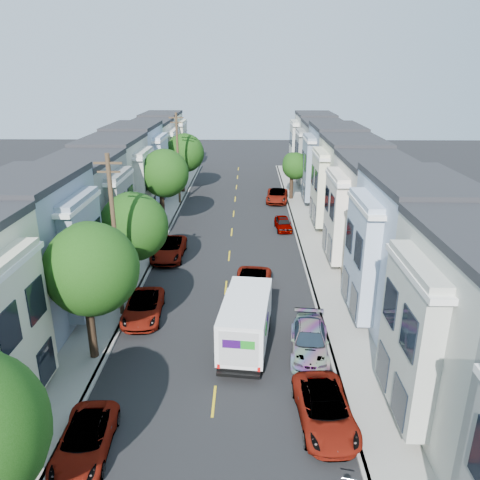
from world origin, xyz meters
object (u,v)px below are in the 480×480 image
at_px(tree_b, 90,269).
at_px(parked_left_d, 169,249).
at_px(utility_pole_near, 115,238).
at_px(tree_c, 132,227).
at_px(fedex_truck, 246,320).
at_px(lead_sedan, 251,285).
at_px(parked_right_c, 283,224).
at_px(parked_right_a, 325,410).
at_px(tree_d, 164,174).
at_px(parked_left_c, 143,308).
at_px(parked_right_b, 309,341).
at_px(tree_far_r, 295,166).
at_px(parked_left_b, 85,441).
at_px(tree_e, 184,153).
at_px(utility_pole_far, 178,159).
at_px(parked_right_d, 277,196).

xyz_separation_m(tree_b, parked_left_d, (1.40, 14.22, -4.42)).
bearing_deg(utility_pole_near, tree_c, 90.02).
distance_m(fedex_truck, lead_sedan, 6.56).
relative_size(utility_pole_near, parked_right_c, 2.63).
xyz_separation_m(tree_b, parked_right_a, (11.20, -4.68, -4.48)).
distance_m(tree_d, lead_sedan, 16.66).
bearing_deg(lead_sedan, parked_left_c, -146.91).
height_order(tree_c, parked_right_b, tree_c).
distance_m(tree_far_r, parked_right_a, 37.49).
relative_size(tree_far_r, parked_left_b, 1.27).
xyz_separation_m(tree_e, utility_pole_near, (0.00, -31.17, 0.23)).
bearing_deg(tree_c, parked_right_b, -35.52).
bearing_deg(tree_b, utility_pole_near, 89.98).
bearing_deg(tree_far_r, utility_pole_near, -115.26).
relative_size(tree_far_r, parked_right_a, 1.12).
bearing_deg(utility_pole_far, fedex_truck, -75.25).
distance_m(tree_b, parked_left_c, 6.43).
bearing_deg(tree_b, parked_right_d, 70.49).
bearing_deg(fedex_truck, utility_pole_far, 111.08).
xyz_separation_m(tree_c, parked_left_b, (1.40, -15.32, -3.86)).
relative_size(parked_left_b, parked_right_a, 0.89).
height_order(tree_e, parked_left_d, tree_e).
height_order(fedex_truck, parked_right_c, fedex_truck).
height_order(tree_d, parked_right_a, tree_d).
distance_m(tree_far_r, parked_right_b, 32.07).
bearing_deg(parked_right_d, parked_right_b, -84.30).
xyz_separation_m(tree_b, parked_right_d, (11.20, 31.61, -4.45)).
height_order(parked_left_d, parked_right_d, parked_left_d).
bearing_deg(tree_c, parked_right_a, -50.20).
distance_m(tree_e, parked_right_d, 12.68).
bearing_deg(lead_sedan, utility_pole_near, -152.58).
height_order(tree_b, parked_right_a, tree_b).
relative_size(tree_e, lead_sedan, 1.39).
distance_m(parked_left_d, parked_right_b, 16.64).
distance_m(utility_pole_far, parked_right_b, 32.22).
height_order(tree_d, lead_sedan, tree_d).
bearing_deg(utility_pole_far, parked_left_c, -86.95).
height_order(parked_right_b, parked_right_d, parked_right_d).
xyz_separation_m(lead_sedan, parked_left_d, (-6.70, 6.54, 0.02)).
relative_size(tree_e, parked_left_c, 1.47).
xyz_separation_m(tree_far_r, parked_left_d, (-11.79, -18.39, -3.21)).
distance_m(utility_pole_near, parked_right_c, 20.74).
bearing_deg(parked_right_b, parked_right_d, 95.62).
xyz_separation_m(parked_left_d, parked_right_d, (9.80, 17.39, -0.04)).
xyz_separation_m(tree_far_r, lead_sedan, (-5.10, -24.93, -3.23)).
relative_size(tree_b, parked_right_c, 1.99).
height_order(lead_sedan, parked_left_d, parked_left_d).
relative_size(tree_b, parked_right_a, 1.52).
xyz_separation_m(tree_b, tree_c, (0.00, 8.76, -0.70)).
height_order(parked_right_b, parked_right_c, parked_right_b).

